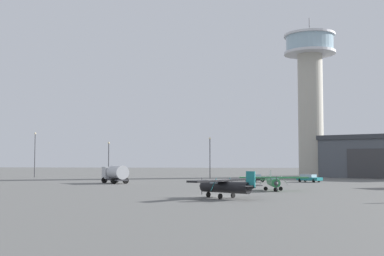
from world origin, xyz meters
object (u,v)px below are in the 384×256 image
(control_tower, at_px, (310,88))
(car_black, at_px, (254,178))
(truck_fuel_tanker_silver, at_px, (116,173))
(light_post_north, at_px, (210,154))
(airplane_black, at_px, (226,186))
(light_post_centre, at_px, (35,151))
(light_post_west, at_px, (109,156))
(airplane_green, at_px, (273,181))
(car_teal, at_px, (309,178))

(control_tower, xyz_separation_m, car_black, (-13.38, -27.72, -19.90))
(truck_fuel_tanker_silver, height_order, light_post_north, light_post_north)
(airplane_black, xyz_separation_m, light_post_centre, (-45.59, 57.56, 4.61))
(truck_fuel_tanker_silver, relative_size, light_post_west, 0.79)
(airplane_green, bearing_deg, light_post_centre, -135.46)
(control_tower, relative_size, light_post_centre, 3.68)
(car_teal, bearing_deg, light_post_centre, -156.15)
(airplane_black, relative_size, car_teal, 1.91)
(airplane_green, distance_m, light_post_centre, 67.44)
(airplane_black, height_order, truck_fuel_tanker_silver, truck_fuel_tanker_silver)
(airplane_green, relative_size, truck_fuel_tanker_silver, 1.42)
(control_tower, relative_size, light_post_north, 4.26)
(light_post_centre, bearing_deg, car_black, -20.49)
(car_teal, bearing_deg, airplane_black, -67.05)
(control_tower, height_order, truck_fuel_tanker_silver, control_tower)
(airplane_black, distance_m, airplane_green, 14.74)
(truck_fuel_tanker_silver, distance_m, light_post_west, 22.86)
(car_black, relative_size, light_post_west, 0.60)
(control_tower, distance_m, light_post_centre, 64.74)
(airplane_black, distance_m, light_post_west, 58.97)
(airplane_green, xyz_separation_m, car_teal, (7.50, 25.66, -0.46))
(light_post_west, height_order, light_post_centre, light_post_centre)
(airplane_black, height_order, car_black, airplane_black)
(airplane_green, xyz_separation_m, truck_fuel_tanker_silver, (-25.17, 17.13, 0.49))
(light_post_west, distance_m, light_post_centre, 19.35)
(car_teal, xyz_separation_m, light_post_centre, (-58.52, 18.19, 5.18))
(light_post_north, bearing_deg, airplane_black, -84.02)
(airplane_green, height_order, truck_fuel_tanker_silver, truck_fuel_tanker_silver)
(airplane_black, relative_size, airplane_green, 0.97)
(car_teal, relative_size, light_post_centre, 0.44)
(airplane_green, bearing_deg, car_teal, 158.92)
(truck_fuel_tanker_silver, xyz_separation_m, light_post_centre, (-25.84, 26.72, 4.23))
(control_tower, distance_m, light_post_west, 48.84)
(control_tower, distance_m, light_post_north, 29.62)
(car_teal, bearing_deg, light_post_north, -179.76)
(control_tower, bearing_deg, light_post_north, -153.21)
(control_tower, relative_size, light_post_west, 4.81)
(control_tower, distance_m, airplane_green, 57.83)
(airplane_black, xyz_separation_m, car_teal, (12.92, 39.37, -0.57))
(control_tower, bearing_deg, airplane_black, -104.04)
(truck_fuel_tanker_silver, distance_m, car_black, 24.62)
(airplane_black, relative_size, light_post_north, 0.97)
(control_tower, distance_m, car_teal, 34.26)
(airplane_green, height_order, car_teal, airplane_green)
(truck_fuel_tanker_silver, bearing_deg, control_tower, -84.01)
(light_post_north, distance_m, light_post_centre, 39.83)
(light_post_west, bearing_deg, airplane_black, -62.69)
(airplane_green, relative_size, light_post_west, 1.13)
(control_tower, relative_size, car_black, 8.04)
(truck_fuel_tanker_silver, bearing_deg, airplane_green, -162.98)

